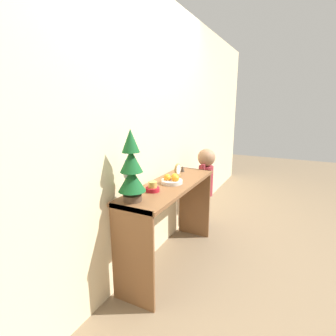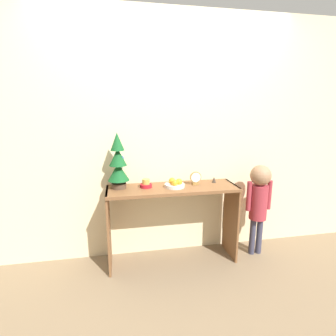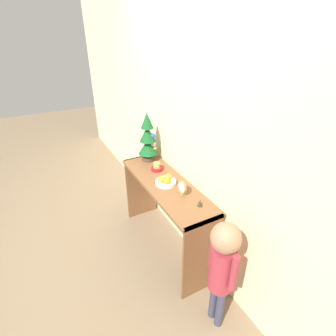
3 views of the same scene
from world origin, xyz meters
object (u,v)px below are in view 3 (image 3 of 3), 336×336
at_px(fruit_bowl, 166,181).
at_px(child_figure, 223,262).
at_px(desk_clock, 182,188).
at_px(singing_bowl, 157,167).
at_px(figurine, 200,203).
at_px(mini_tree, 148,139).

height_order(fruit_bowl, child_figure, child_figure).
bearing_deg(fruit_bowl, desk_clock, 11.51).
distance_m(singing_bowl, desk_clock, 0.51).
xyz_separation_m(desk_clock, child_figure, (0.67, -0.07, -0.21)).
bearing_deg(child_figure, singing_bowl, 176.48).
distance_m(desk_clock, figurine, 0.22).
relative_size(fruit_bowl, singing_bowl, 1.71).
bearing_deg(figurine, mini_tree, -179.06).
xyz_separation_m(mini_tree, desk_clock, (0.76, -0.03, -0.18)).
relative_size(fruit_bowl, child_figure, 0.20).
height_order(mini_tree, figurine, mini_tree).
distance_m(fruit_bowl, figurine, 0.45).
bearing_deg(fruit_bowl, mini_tree, 172.43).
bearing_deg(mini_tree, fruit_bowl, -7.57).
distance_m(mini_tree, figurine, 1.00).
bearing_deg(mini_tree, figurine, 0.94).
bearing_deg(fruit_bowl, child_figure, -1.73).
relative_size(desk_clock, child_figure, 0.14).
bearing_deg(singing_bowl, desk_clock, 0.05).
bearing_deg(singing_bowl, mini_tree, 174.23).
xyz_separation_m(fruit_bowl, child_figure, (0.90, -0.03, -0.18)).
distance_m(fruit_bowl, child_figure, 0.92).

